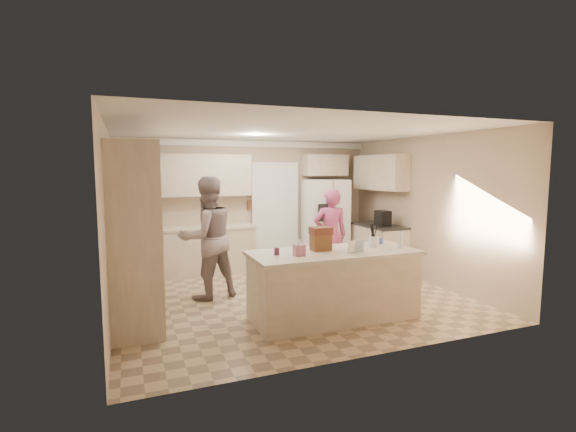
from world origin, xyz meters
name	(u,v)px	position (x,y,z in m)	size (l,w,h in m)	color
floor	(290,297)	(0.00, 0.00, -0.01)	(5.20, 4.60, 0.02)	tan
ceiling	(290,130)	(0.00, 0.00, 2.61)	(5.20, 4.60, 0.02)	white
wall_back	(249,204)	(0.00, 2.31, 1.30)	(5.20, 0.02, 2.60)	tan
wall_front	(371,238)	(0.00, -2.31, 1.30)	(5.20, 0.02, 2.60)	tan
wall_left	(108,223)	(-2.61, 0.00, 1.30)	(0.02, 4.60, 2.60)	tan
wall_right	(426,210)	(2.61, 0.00, 1.30)	(0.02, 4.60, 2.60)	tan
crown_back	(249,144)	(0.00, 2.26, 2.53)	(5.20, 0.08, 0.12)	white
pantry_bank	(133,229)	(-2.30, 0.20, 1.18)	(0.60, 2.60, 2.35)	beige
back_base_cab	(197,251)	(-1.15, 2.00, 0.44)	(2.20, 0.60, 0.88)	beige
back_countertop	(196,228)	(-1.15, 1.99, 0.90)	(2.24, 0.63, 0.04)	beige
back_upper_cab	(194,175)	(-1.15, 2.12, 1.90)	(2.20, 0.35, 0.80)	beige
doorway_opening	(275,215)	(0.55, 2.28, 1.05)	(0.90, 0.06, 2.10)	black
doorway_casing	(275,215)	(0.55, 2.24, 1.05)	(1.02, 0.03, 2.22)	white
wall_frame_upper	(251,192)	(0.02, 2.27, 1.55)	(0.15, 0.02, 0.20)	brown
wall_frame_lower	(251,205)	(0.02, 2.27, 1.28)	(0.15, 0.02, 0.20)	brown
refrigerator	(325,222)	(1.53, 1.86, 0.90)	(0.90, 0.70, 1.80)	white
fridge_seam	(333,224)	(1.53, 1.51, 0.90)	(0.01, 0.02, 1.78)	gray
fridge_dispenser	(323,213)	(1.31, 1.50, 1.15)	(0.22, 0.03, 0.35)	black
fridge_handle_l	(331,217)	(1.48, 1.49, 1.05)	(0.02, 0.02, 0.85)	silver
fridge_handle_r	(335,217)	(1.58, 1.49, 1.05)	(0.02, 0.02, 0.85)	silver
over_fridge_cab	(325,165)	(1.65, 2.12, 2.10)	(0.95, 0.35, 0.45)	beige
right_base_cab	(378,248)	(2.30, 1.00, 0.44)	(0.60, 1.20, 0.88)	beige
right_countertop	(379,226)	(2.29, 1.00, 0.90)	(0.63, 1.24, 0.04)	#2D2B28
right_upper_cab	(380,173)	(2.43, 1.20, 1.95)	(0.35, 1.50, 0.70)	beige
coffee_maker	(383,218)	(2.25, 0.80, 1.07)	(0.22, 0.28, 0.30)	black
island_base	(334,286)	(0.20, -1.10, 0.44)	(2.20, 0.90, 0.88)	beige
island_top	(334,253)	(0.20, -1.10, 0.90)	(2.28, 0.96, 0.05)	beige
utensil_crock	(374,242)	(0.85, -1.05, 1.00)	(0.13, 0.13, 0.15)	white
tissue_box	(299,250)	(-0.35, -1.20, 1.00)	(0.13, 0.13, 0.14)	#BF6E83
tissue_plume	(299,242)	(-0.35, -1.20, 1.10)	(0.08, 0.08, 0.08)	white
dollhouse_body	(321,242)	(0.05, -1.00, 1.04)	(0.26, 0.18, 0.22)	brown
dollhouse_roof	(321,231)	(0.05, -1.00, 1.20)	(0.28, 0.20, 0.10)	#592D1E
jam_jar	(277,251)	(-0.60, -1.05, 0.97)	(0.07, 0.07, 0.09)	#59263F
greeting_card_a	(351,247)	(0.35, -1.30, 1.01)	(0.12, 0.01, 0.16)	white
greeting_card_b	(359,246)	(0.50, -1.25, 1.01)	(0.12, 0.01, 0.16)	silver
water_bottle	(400,240)	(1.15, -1.25, 1.04)	(0.07, 0.07, 0.24)	silver
shaker_salt	(377,241)	(1.02, -0.88, 0.97)	(0.05, 0.05, 0.09)	#3D59AC
shaker_pepper	(381,241)	(1.09, -0.88, 0.97)	(0.05, 0.05, 0.09)	#3D59AC
teen_boy	(207,238)	(-1.22, 0.42, 0.95)	(0.93, 0.72, 1.91)	gray
teen_girl	(330,235)	(1.00, 0.58, 0.84)	(0.61, 0.40, 1.68)	#BF486A
fridge_magnets	(333,224)	(1.53, 1.50, 0.90)	(0.76, 0.02, 1.44)	tan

